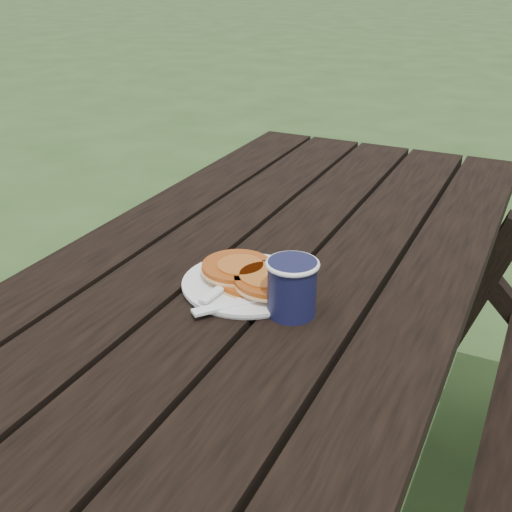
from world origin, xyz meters
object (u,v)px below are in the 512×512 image
at_px(picnic_table, 250,438).
at_px(coffee_cup, 292,284).
at_px(plate, 247,284).
at_px(pancake_stack, 255,276).

relative_size(picnic_table, coffee_cup, 19.57).
height_order(plate, coffee_cup, coffee_cup).
xyz_separation_m(pancake_stack, coffee_cup, (0.09, -0.05, 0.03)).
relative_size(pancake_stack, coffee_cup, 2.16).
bearing_deg(pancake_stack, coffee_cup, -29.21).
bearing_deg(plate, coffee_cup, -25.12).
bearing_deg(coffee_cup, pancake_stack, 150.79).
height_order(picnic_table, pancake_stack, pancake_stack).
distance_m(plate, pancake_stack, 0.02).
relative_size(plate, coffee_cup, 2.36).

